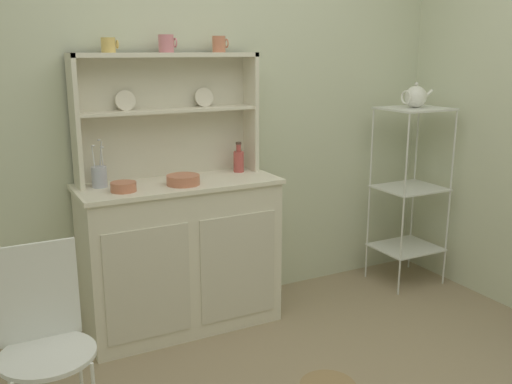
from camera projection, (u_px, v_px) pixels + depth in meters
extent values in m
cube|color=beige|center=(207.00, 104.00, 3.38)|extent=(3.84, 0.05, 2.50)
cube|color=silver|center=(181.00, 255.00, 3.24)|extent=(1.08, 0.42, 0.86)
cube|color=beige|center=(148.00, 284.00, 2.95)|extent=(0.45, 0.01, 0.60)
cube|color=beige|center=(238.00, 267.00, 3.18)|extent=(0.45, 0.01, 0.60)
cube|color=#EEE6CE|center=(178.00, 184.00, 3.13)|extent=(1.11, 0.45, 0.02)
cube|color=beige|center=(164.00, 115.00, 3.22)|extent=(1.03, 0.02, 0.69)
cube|color=silver|center=(75.00, 122.00, 2.92)|extent=(0.02, 0.18, 0.69)
cube|color=silver|center=(250.00, 112.00, 3.38)|extent=(0.02, 0.18, 0.69)
cube|color=silver|center=(169.00, 110.00, 3.14)|extent=(0.99, 0.16, 0.02)
cube|color=silver|center=(167.00, 55.00, 3.07)|extent=(1.03, 0.18, 0.02)
cylinder|color=silver|center=(125.00, 101.00, 3.06)|extent=(0.11, 0.03, 0.11)
cylinder|color=silver|center=(204.00, 97.00, 3.26)|extent=(0.11, 0.03, 0.11)
cylinder|color=silver|center=(404.00, 207.00, 3.60)|extent=(0.01, 0.01, 1.20)
cylinder|color=silver|center=(450.00, 199.00, 3.78)|extent=(0.01, 0.01, 1.20)
cylinder|color=silver|center=(369.00, 195.00, 3.89)|extent=(0.01, 0.01, 1.20)
cylinder|color=silver|center=(414.00, 189.00, 4.07)|extent=(0.01, 0.01, 1.20)
cube|color=silver|center=(415.00, 109.00, 3.69)|extent=(0.42, 0.36, 0.01)
cube|color=silver|center=(410.00, 188.00, 3.82)|extent=(0.42, 0.36, 0.01)
cube|color=silver|center=(406.00, 247.00, 3.92)|extent=(0.42, 0.36, 0.01)
cylinder|color=white|center=(81.00, 381.00, 2.37)|extent=(0.01, 0.01, 0.45)
cylinder|color=white|center=(47.00, 355.00, 2.14)|extent=(0.36, 0.36, 0.02)
cube|color=white|center=(38.00, 292.00, 2.21)|extent=(0.31, 0.02, 0.40)
cylinder|color=#DBB760|center=(108.00, 45.00, 2.92)|extent=(0.07, 0.07, 0.08)
torus|color=#DBB760|center=(117.00, 44.00, 2.94)|extent=(0.01, 0.04, 0.04)
cylinder|color=#D17A84|center=(166.00, 44.00, 3.06)|extent=(0.08, 0.08, 0.09)
torus|color=#D17A84|center=(175.00, 43.00, 3.08)|extent=(0.01, 0.05, 0.05)
cylinder|color=#C67556|center=(219.00, 44.00, 3.20)|extent=(0.07, 0.07, 0.09)
torus|color=#C67556|center=(226.00, 43.00, 3.22)|extent=(0.01, 0.05, 0.05)
cylinder|color=#C67556|center=(123.00, 187.00, 2.92)|extent=(0.13, 0.13, 0.05)
cylinder|color=#C67556|center=(183.00, 180.00, 3.06)|extent=(0.18, 0.18, 0.05)
cylinder|color=#B74C47|center=(239.00, 162.00, 3.37)|extent=(0.06, 0.06, 0.12)
cylinder|color=#B74C47|center=(239.00, 148.00, 3.35)|extent=(0.03, 0.03, 0.04)
cylinder|color=#4C382D|center=(239.00, 143.00, 3.35)|extent=(0.03, 0.03, 0.01)
cylinder|color=#B2B7C6|center=(99.00, 177.00, 3.00)|extent=(0.08, 0.08, 0.11)
cylinder|color=silver|center=(100.00, 160.00, 3.00)|extent=(0.03, 0.02, 0.20)
ellipsoid|color=silver|center=(99.00, 140.00, 2.98)|extent=(0.02, 0.01, 0.01)
cylinder|color=silver|center=(94.00, 163.00, 2.96)|extent=(0.01, 0.03, 0.17)
ellipsoid|color=silver|center=(93.00, 146.00, 2.94)|extent=(0.02, 0.01, 0.01)
cylinder|color=silver|center=(103.00, 164.00, 2.98)|extent=(0.02, 0.03, 0.16)
ellipsoid|color=silver|center=(102.00, 147.00, 2.96)|extent=(0.02, 0.01, 0.01)
sphere|color=white|center=(416.00, 97.00, 3.67)|extent=(0.14, 0.14, 0.14)
sphere|color=silver|center=(417.00, 84.00, 3.65)|extent=(0.02, 0.02, 0.02)
cylinder|color=white|center=(428.00, 95.00, 3.72)|extent=(0.09, 0.02, 0.07)
torus|color=white|center=(406.00, 97.00, 3.64)|extent=(0.01, 0.09, 0.09)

